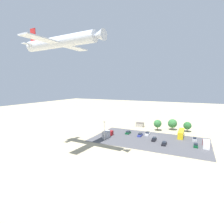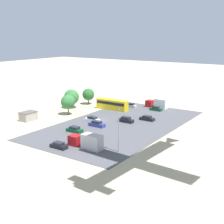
# 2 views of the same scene
# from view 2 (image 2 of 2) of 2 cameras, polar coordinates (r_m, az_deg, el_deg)

# --- Properties ---
(ground_plane) EXTENTS (400.00, 400.00, 0.00)m
(ground_plane) POSITION_cam_2_polar(r_m,az_deg,el_deg) (91.64, -2.40, -1.55)
(ground_plane) COLOR tan
(parking_lot_surface) EXTENTS (53.54, 29.52, 0.08)m
(parking_lot_surface) POSITION_cam_2_polar(r_m,az_deg,el_deg) (87.58, 1.48, -2.25)
(parking_lot_surface) COLOR #4C4C51
(parking_lot_surface) RESTS_ON ground
(shed_building) EXTENTS (4.73, 3.48, 2.65)m
(shed_building) POSITION_cam_2_polar(r_m,az_deg,el_deg) (94.38, -15.08, -0.73)
(shed_building) COLOR #9E998E
(shed_building) RESTS_ON ground
(bus) EXTENTS (2.53, 11.35, 3.39)m
(bus) POSITION_cam_2_polar(r_m,az_deg,el_deg) (104.41, 0.02, 1.46)
(bus) COLOR gold
(bus) RESTS_ON ground
(parked_car_0) EXTENTS (1.78, 4.69, 1.58)m
(parked_car_0) POSITION_cam_2_polar(r_m,az_deg,el_deg) (85.21, -2.78, -2.23)
(parked_car_0) COLOR navy
(parked_car_0) RESTS_ON ground
(parked_car_1) EXTENTS (1.71, 4.45, 1.66)m
(parked_car_1) POSITION_cam_2_polar(r_m,az_deg,el_deg) (89.28, 2.58, -1.46)
(parked_car_1) COLOR black
(parked_car_1) RESTS_ON ground
(parked_car_2) EXTENTS (1.72, 4.08, 1.40)m
(parked_car_2) POSITION_cam_2_polar(r_m,az_deg,el_deg) (70.14, -9.70, -6.07)
(parked_car_2) COLOR black
(parked_car_2) RESTS_ON ground
(parked_car_3) EXTENTS (1.79, 4.00, 1.48)m
(parked_car_3) POSITION_cam_2_polar(r_m,az_deg,el_deg) (108.01, 3.46, 1.20)
(parked_car_3) COLOR #ADB2B7
(parked_car_3) RESTS_ON ground
(parked_car_4) EXTENTS (1.72, 4.03, 1.43)m
(parked_car_4) POSITION_cam_2_polar(r_m,az_deg,el_deg) (104.09, 8.05, 0.58)
(parked_car_4) COLOR #0C4723
(parked_car_4) RESTS_ON ground
(parked_car_5) EXTENTS (1.85, 4.45, 1.66)m
(parked_car_5) POSITION_cam_2_polar(r_m,az_deg,el_deg) (89.66, -3.63, -1.41)
(parked_car_5) COLOR silver
(parked_car_5) RESTS_ON ground
(parked_car_6) EXTENTS (1.97, 4.29, 1.48)m
(parked_car_6) POSITION_cam_2_polar(r_m,az_deg,el_deg) (80.96, -6.86, -3.22)
(parked_car_6) COLOR #0C4723
(parked_car_6) RESTS_ON ground
(parked_car_7) EXTENTS (1.84, 4.34, 1.41)m
(parked_car_7) POSITION_cam_2_polar(r_m,az_deg,el_deg) (91.80, 6.43, -1.17)
(parked_car_7) COLOR black
(parked_car_7) RESTS_ON ground
(parked_truck_0) EXTENTS (2.40, 7.53, 3.30)m
(parked_truck_0) POSITION_cam_2_polar(r_m,az_deg,el_deg) (107.85, 8.35, 1.54)
(parked_truck_0) COLOR maroon
(parked_truck_0) RESTS_ON ground
(parked_truck_1) EXTENTS (2.42, 8.35, 3.32)m
(parked_truck_1) POSITION_cam_2_polar(r_m,az_deg,el_deg) (69.13, -4.56, -5.39)
(parked_truck_1) COLOR maroon
(parked_truck_1) RESTS_ON ground
(tree_near_shed) EXTENTS (5.17, 5.17, 6.45)m
(tree_near_shed) POSITION_cam_2_polar(r_m,az_deg,el_deg) (107.34, -7.42, 2.75)
(tree_near_shed) COLOR brown
(tree_near_shed) RESTS_ON ground
(tree_apron_mid) EXTENTS (4.32, 4.32, 5.72)m
(tree_apron_mid) POSITION_cam_2_polar(r_m,az_deg,el_deg) (112.89, -4.35, 3.21)
(tree_apron_mid) COLOR brown
(tree_apron_mid) RESTS_ON ground
(tree_apron_far) EXTENTS (4.49, 4.49, 6.34)m
(tree_apron_far) POSITION_cam_2_polar(r_m,az_deg,el_deg) (98.33, -8.05, 1.83)
(tree_apron_far) COLOR brown
(tree_apron_far) RESTS_ON ground
(light_pole_lot_centre) EXTENTS (0.90, 0.28, 9.35)m
(light_pole_lot_centre) POSITION_cam_2_polar(r_m,az_deg,el_deg) (65.67, 1.21, -3.09)
(light_pole_lot_centre) COLOR gray
(light_pole_lot_centre) RESTS_ON ground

